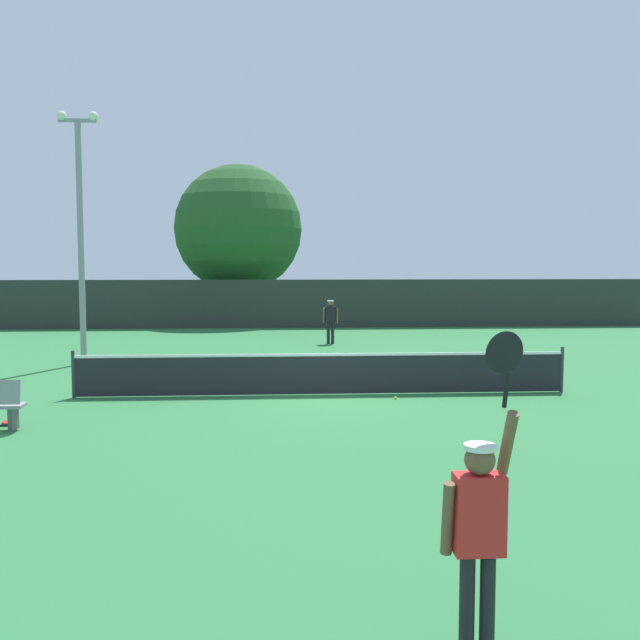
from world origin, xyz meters
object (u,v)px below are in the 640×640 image
player_receiving (330,317)px  light_pole (80,220)px  parked_car_near (321,302)px  large_tree (238,229)px  tennis_ball (396,398)px  player_serving (480,517)px  spare_racket (10,422)px

player_receiving → light_pole: (-7.82, -4.74, 3.29)m
player_receiving → parked_car_near: bearing=-92.4°
player_receiving → large_tree: large_tree is taller
player_receiving → tennis_ball: (0.60, -10.85, -0.96)m
tennis_ball → large_tree: size_ratio=0.01×
player_serving → light_pole: (-7.28, 16.42, 3.17)m
tennis_ball → large_tree: large_tree is taller
spare_racket → player_receiving: bearing=60.7°
player_receiving → spare_racket: bearing=60.7°
player_receiving → spare_racket: 14.59m
light_pole → parked_car_near: (8.38, 18.37, -3.51)m
spare_racket → player_serving: bearing=-52.1°
player_receiving → large_tree: bearing=-68.8°
player_receiving → player_serving: bearing=88.6°
player_serving → spare_racket: bearing=127.9°
player_serving → light_pole: 18.24m
spare_racket → large_tree: bearing=81.9°
player_receiving → light_pole: bearing=31.3°
tennis_ball → spare_racket: size_ratio=0.13×
tennis_ball → light_pole: bearing=144.0°
tennis_ball → parked_car_near: 24.49m
player_receiving → parked_car_near: 13.64m
player_receiving → parked_car_near: (0.56, 13.63, -0.22)m
light_pole → parked_car_near: light_pole is taller
player_serving → light_pole: size_ratio=0.34×
large_tree → parked_car_near: bearing=38.9°
player_receiving → light_pole: light_pole is taller
large_tree → light_pole: bearing=-104.8°
tennis_ball → spare_racket: tennis_ball is taller
player_receiving → tennis_ball: size_ratio=23.98×
player_serving → spare_racket: (-6.60, 8.47, -1.09)m
player_serving → tennis_ball: 10.43m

